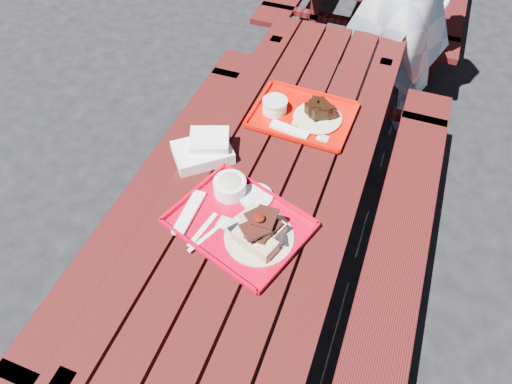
# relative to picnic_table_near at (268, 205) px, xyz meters

# --- Properties ---
(ground) EXTENTS (60.00, 60.00, 0.00)m
(ground) POSITION_rel_picnic_table_near_xyz_m (0.00, 0.00, -0.56)
(ground) COLOR black
(ground) RESTS_ON ground
(picnic_table_near) EXTENTS (1.41, 2.40, 0.75)m
(picnic_table_near) POSITION_rel_picnic_table_near_xyz_m (0.00, 0.00, 0.00)
(picnic_table_near) COLOR #45110D
(picnic_table_near) RESTS_ON ground
(near_tray) EXTENTS (0.56, 0.50, 0.15)m
(near_tray) POSITION_rel_picnic_table_near_xyz_m (-0.01, -0.25, 0.23)
(near_tray) COLOR #C0001D
(near_tray) RESTS_ON picnic_table_near
(far_tray) EXTENTS (0.46, 0.36, 0.07)m
(far_tray) POSITION_rel_picnic_table_near_xyz_m (0.01, 0.38, 0.21)
(far_tray) COLOR #D80900
(far_tray) RESTS_ON picnic_table_near
(white_cloth) EXTENTS (0.29, 0.28, 0.09)m
(white_cloth) POSITION_rel_picnic_table_near_xyz_m (-0.29, 0.01, 0.23)
(white_cloth) COLOR white
(white_cloth) RESTS_ON picnic_table_near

